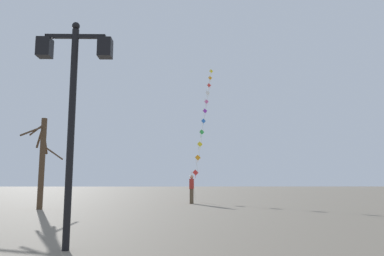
{
  "coord_description": "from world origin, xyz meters",
  "views": [
    {
      "loc": [
        0.4,
        -1.44,
        1.32
      ],
      "look_at": [
        0.89,
        25.58,
        5.2
      ],
      "focal_mm": 34.9,
      "sensor_mm": 36.0,
      "label": 1
    }
  ],
  "objects_px": {
    "kite_flyer": "(192,188)",
    "bare_tree": "(42,159)",
    "twin_lantern_lamp_post": "(73,88)",
    "kite_train": "(204,116)"
  },
  "relations": [
    {
      "from": "twin_lantern_lamp_post",
      "to": "kite_train",
      "type": "distance_m",
      "value": 24.45
    },
    {
      "from": "twin_lantern_lamp_post",
      "to": "bare_tree",
      "type": "height_order",
      "value": "twin_lantern_lamp_post"
    },
    {
      "from": "kite_train",
      "to": "bare_tree",
      "type": "height_order",
      "value": "kite_train"
    },
    {
      "from": "kite_flyer",
      "to": "bare_tree",
      "type": "bearing_deg",
      "value": 129.52
    },
    {
      "from": "kite_flyer",
      "to": "bare_tree",
      "type": "distance_m",
      "value": 8.74
    },
    {
      "from": "twin_lantern_lamp_post",
      "to": "kite_train",
      "type": "relative_size",
      "value": 0.32
    },
    {
      "from": "twin_lantern_lamp_post",
      "to": "kite_train",
      "type": "height_order",
      "value": "kite_train"
    },
    {
      "from": "bare_tree",
      "to": "kite_train",
      "type": "bearing_deg",
      "value": 56.66
    },
    {
      "from": "kite_flyer",
      "to": "kite_train",
      "type": "bearing_deg",
      "value": 0.07
    },
    {
      "from": "kite_train",
      "to": "twin_lantern_lamp_post",
      "type": "bearing_deg",
      "value": -99.3
    }
  ]
}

